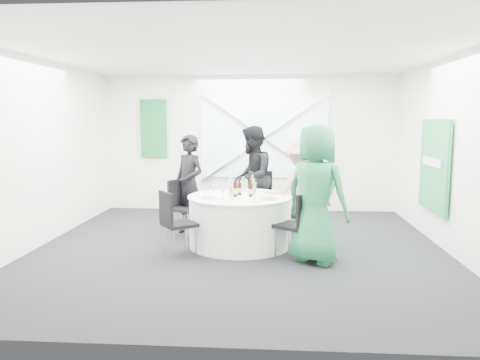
# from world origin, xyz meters

# --- Properties ---
(floor) EXTENTS (6.00, 6.00, 0.00)m
(floor) POSITION_xyz_m (0.00, 0.00, 0.00)
(floor) COLOR black
(floor) RESTS_ON ground
(ceiling) EXTENTS (6.00, 6.00, 0.00)m
(ceiling) POSITION_xyz_m (0.00, 0.00, 2.80)
(ceiling) COLOR white
(ceiling) RESTS_ON wall_back
(wall_back) EXTENTS (6.00, 0.00, 6.00)m
(wall_back) POSITION_xyz_m (0.00, 3.00, 1.40)
(wall_back) COLOR white
(wall_back) RESTS_ON floor
(wall_front) EXTENTS (6.00, 0.00, 6.00)m
(wall_front) POSITION_xyz_m (0.00, -3.00, 1.40)
(wall_front) COLOR white
(wall_front) RESTS_ON floor
(wall_left) EXTENTS (0.00, 6.00, 6.00)m
(wall_left) POSITION_xyz_m (-3.00, 0.00, 1.40)
(wall_left) COLOR white
(wall_left) RESTS_ON floor
(wall_right) EXTENTS (0.00, 6.00, 6.00)m
(wall_right) POSITION_xyz_m (3.00, 0.00, 1.40)
(wall_right) COLOR white
(wall_right) RESTS_ON floor
(window_panel) EXTENTS (2.60, 0.03, 1.60)m
(window_panel) POSITION_xyz_m (0.30, 2.96, 1.50)
(window_panel) COLOR white
(window_panel) RESTS_ON wall_back
(window_brace_a) EXTENTS (2.63, 0.05, 1.84)m
(window_brace_a) POSITION_xyz_m (0.30, 2.92, 1.50)
(window_brace_a) COLOR silver
(window_brace_a) RESTS_ON window_panel
(window_brace_b) EXTENTS (2.63, 0.05, 1.84)m
(window_brace_b) POSITION_xyz_m (0.30, 2.92, 1.50)
(window_brace_b) COLOR silver
(window_brace_b) RESTS_ON window_panel
(green_banner) EXTENTS (0.55, 0.04, 1.20)m
(green_banner) POSITION_xyz_m (-2.00, 2.95, 1.70)
(green_banner) COLOR #146833
(green_banner) RESTS_ON wall_back
(green_sign) EXTENTS (0.05, 1.20, 1.40)m
(green_sign) POSITION_xyz_m (2.94, 0.60, 1.20)
(green_sign) COLOR green
(green_sign) RESTS_ON wall_right
(banquet_table) EXTENTS (1.56, 1.56, 0.76)m
(banquet_table) POSITION_xyz_m (0.00, 0.20, 0.38)
(banquet_table) COLOR white
(banquet_table) RESTS_ON floor
(chair_back) EXTENTS (0.53, 0.54, 1.00)m
(chair_back) POSITION_xyz_m (0.24, 1.37, 0.59)
(chair_back) COLOR black
(chair_back) RESTS_ON floor
(chair_back_left) EXTENTS (0.57, 0.57, 0.92)m
(chair_back_left) POSITION_xyz_m (-0.99, 0.76, 0.54)
(chair_back_left) COLOR black
(chair_back_left) RESTS_ON floor
(chair_back_right) EXTENTS (0.52, 0.51, 0.88)m
(chair_back_right) POSITION_xyz_m (0.99, 0.55, 0.51)
(chair_back_right) COLOR black
(chair_back_right) RESTS_ON floor
(chair_front_right) EXTENTS (0.58, 0.58, 0.91)m
(chair_front_right) POSITION_xyz_m (0.83, -0.40, 0.53)
(chair_front_right) COLOR black
(chair_front_right) RESTS_ON floor
(chair_front_left) EXTENTS (0.59, 0.58, 0.92)m
(chair_front_left) POSITION_xyz_m (-0.87, -0.44, 0.54)
(chair_front_left) COLOR black
(chair_front_left) RESTS_ON floor
(person_man_back_left) EXTENTS (0.72, 0.68, 1.65)m
(person_man_back_left) POSITION_xyz_m (-0.89, 0.87, 0.82)
(person_man_back_left) COLOR black
(person_man_back_left) RESTS_ON floor
(person_man_back) EXTENTS (0.57, 0.91, 1.79)m
(person_man_back) POSITION_xyz_m (0.12, 1.38, 0.89)
(person_man_back) COLOR black
(person_man_back) RESTS_ON floor
(person_woman_pink) EXTENTS (1.14, 0.82, 1.60)m
(person_woman_pink) POSITION_xyz_m (0.94, 0.56, 0.80)
(person_woman_pink) COLOR tan
(person_woman_pink) RESTS_ON floor
(person_woman_green) EXTENTS (1.08, 1.00, 1.85)m
(person_woman_green) POSITION_xyz_m (1.06, -0.54, 0.92)
(person_woman_green) COLOR #207742
(person_woman_green) RESTS_ON floor
(plate_back) EXTENTS (0.27, 0.27, 0.01)m
(plate_back) POSITION_xyz_m (0.02, 0.71, 0.77)
(plate_back) COLOR white
(plate_back) RESTS_ON banquet_table
(plate_back_left) EXTENTS (0.28, 0.28, 0.01)m
(plate_back_left) POSITION_xyz_m (-0.45, 0.55, 0.77)
(plate_back_left) COLOR white
(plate_back_left) RESTS_ON banquet_table
(plate_back_right) EXTENTS (0.27, 0.27, 0.04)m
(plate_back_right) POSITION_xyz_m (0.48, 0.44, 0.78)
(plate_back_right) COLOR white
(plate_back_right) RESTS_ON banquet_table
(plate_front_right) EXTENTS (0.29, 0.29, 0.04)m
(plate_front_right) POSITION_xyz_m (0.44, -0.08, 0.78)
(plate_front_right) COLOR white
(plate_front_right) RESTS_ON banquet_table
(plate_front_left) EXTENTS (0.27, 0.27, 0.01)m
(plate_front_left) POSITION_xyz_m (-0.42, -0.10, 0.77)
(plate_front_left) COLOR white
(plate_front_left) RESTS_ON banquet_table
(napkin) EXTENTS (0.17, 0.12, 0.05)m
(napkin) POSITION_xyz_m (-0.45, -0.12, 0.80)
(napkin) COLOR white
(napkin) RESTS_ON plate_front_left
(beer_bottle_a) EXTENTS (0.06, 0.06, 0.24)m
(beer_bottle_a) POSITION_xyz_m (-0.08, 0.31, 0.85)
(beer_bottle_a) COLOR #3C190B
(beer_bottle_a) RESTS_ON banquet_table
(beer_bottle_b) EXTENTS (0.06, 0.06, 0.25)m
(beer_bottle_b) POSITION_xyz_m (-0.01, 0.28, 0.85)
(beer_bottle_b) COLOR #3C190B
(beer_bottle_b) RESTS_ON banquet_table
(beer_bottle_c) EXTENTS (0.06, 0.06, 0.26)m
(beer_bottle_c) POSITION_xyz_m (0.16, 0.12, 0.86)
(beer_bottle_c) COLOR #3C190B
(beer_bottle_c) RESTS_ON banquet_table
(beer_bottle_d) EXTENTS (0.06, 0.06, 0.28)m
(beer_bottle_d) POSITION_xyz_m (-0.06, 0.09, 0.87)
(beer_bottle_d) COLOR #3C190B
(beer_bottle_d) RESTS_ON banquet_table
(green_water_bottle) EXTENTS (0.08, 0.08, 0.31)m
(green_water_bottle) POSITION_xyz_m (0.18, 0.33, 0.88)
(green_water_bottle) COLOR #45B553
(green_water_bottle) RESTS_ON banquet_table
(clear_water_bottle) EXTENTS (0.08, 0.08, 0.30)m
(clear_water_bottle) POSITION_xyz_m (-0.14, 0.18, 0.88)
(clear_water_bottle) COLOR white
(clear_water_bottle) RESTS_ON banquet_table
(wine_glass_a) EXTENTS (0.07, 0.07, 0.17)m
(wine_glass_a) POSITION_xyz_m (0.23, -0.07, 0.88)
(wine_glass_a) COLOR white
(wine_glass_a) RESTS_ON banquet_table
(wine_glass_b) EXTENTS (0.07, 0.07, 0.17)m
(wine_glass_b) POSITION_xyz_m (-0.22, -0.12, 0.88)
(wine_glass_b) COLOR white
(wine_glass_b) RESTS_ON banquet_table
(wine_glass_c) EXTENTS (0.07, 0.07, 0.17)m
(wine_glass_c) POSITION_xyz_m (0.21, 0.47, 0.88)
(wine_glass_c) COLOR white
(wine_glass_c) RESTS_ON banquet_table
(wine_glass_d) EXTENTS (0.07, 0.07, 0.17)m
(wine_glass_d) POSITION_xyz_m (-0.12, 0.60, 0.88)
(wine_glass_d) COLOR white
(wine_glass_d) RESTS_ON banquet_table
(wine_glass_e) EXTENTS (0.07, 0.07, 0.17)m
(wine_glass_e) POSITION_xyz_m (-0.40, 0.15, 0.88)
(wine_glass_e) COLOR white
(wine_glass_e) RESTS_ON banquet_table
(wine_glass_f) EXTENTS (0.07, 0.07, 0.17)m
(wine_glass_f) POSITION_xyz_m (-0.09, -0.12, 0.88)
(wine_glass_f) COLOR white
(wine_glass_f) RESTS_ON banquet_table
(fork_a) EXTENTS (0.15, 0.02, 0.01)m
(fork_a) POSITION_xyz_m (0.13, 0.76, 0.76)
(fork_a) COLOR silver
(fork_a) RESTS_ON banquet_table
(knife_a) EXTENTS (0.15, 0.03, 0.01)m
(knife_a) POSITION_xyz_m (-0.22, 0.73, 0.76)
(knife_a) COLOR silver
(knife_a) RESTS_ON banquet_table
(fork_b) EXTENTS (0.11, 0.12, 0.01)m
(fork_b) POSITION_xyz_m (-0.53, -0.03, 0.76)
(fork_b) COLOR silver
(fork_b) RESTS_ON banquet_table
(knife_b) EXTENTS (0.11, 0.13, 0.01)m
(knife_b) POSITION_xyz_m (-0.32, -0.28, 0.76)
(knife_b) COLOR silver
(knife_b) RESTS_ON banquet_table
(fork_c) EXTENTS (0.10, 0.13, 0.01)m
(fork_c) POSITION_xyz_m (0.55, 0.37, 0.76)
(fork_c) COLOR silver
(fork_c) RESTS_ON banquet_table
(knife_c) EXTENTS (0.10, 0.13, 0.01)m
(knife_c) POSITION_xyz_m (0.36, 0.65, 0.76)
(knife_c) COLOR silver
(knife_c) RESTS_ON banquet_table
(fork_d) EXTENTS (0.08, 0.14, 0.01)m
(fork_d) POSITION_xyz_m (-0.43, 0.59, 0.76)
(fork_d) COLOR silver
(fork_d) RESTS_ON banquet_table
(knife_d) EXTENTS (0.09, 0.14, 0.01)m
(knife_d) POSITION_xyz_m (-0.56, 0.34, 0.76)
(knife_d) COLOR silver
(knife_d) RESTS_ON banquet_table
(fork_e) EXTENTS (0.12, 0.12, 0.01)m
(fork_e) POSITION_xyz_m (0.26, -0.31, 0.76)
(fork_e) COLOR silver
(fork_e) RESTS_ON banquet_table
(knife_e) EXTENTS (0.10, 0.13, 0.01)m
(knife_e) POSITION_xyz_m (0.55, 0.03, 0.76)
(knife_e) COLOR silver
(knife_e) RESTS_ON banquet_table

